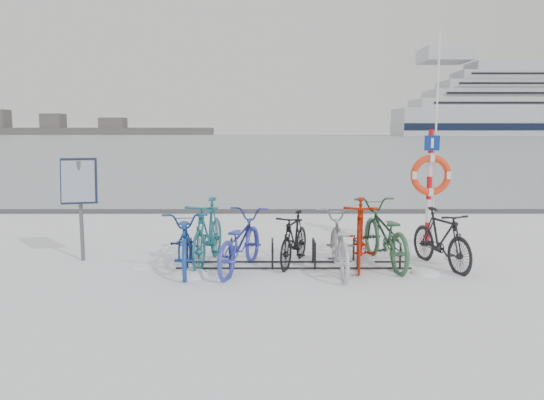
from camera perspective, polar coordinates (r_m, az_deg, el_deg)
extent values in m
plane|color=white|center=(9.26, 2.29, -7.10)|extent=(900.00, 900.00, 0.00)
cube|color=#A4B1B9|center=(163.97, 0.06, 6.72)|extent=(400.00, 298.00, 0.02)
cube|color=#3F3F42|center=(15.04, 1.37, -1.23)|extent=(400.00, 0.25, 0.10)
cylinder|color=black|center=(9.10, -9.11, -6.03)|extent=(0.04, 0.04, 0.44)
cylinder|color=black|center=(9.52, -8.69, -5.42)|extent=(0.04, 0.04, 0.44)
cylinder|color=black|center=(9.26, -8.92, -4.39)|extent=(0.04, 0.44, 0.04)
cylinder|color=black|center=(9.02, -4.56, -6.09)|extent=(0.04, 0.04, 0.44)
cylinder|color=black|center=(9.44, -4.35, -5.46)|extent=(0.04, 0.04, 0.44)
cylinder|color=black|center=(9.18, -4.46, -4.43)|extent=(0.04, 0.44, 0.04)
cylinder|color=black|center=(8.99, 0.05, -6.11)|extent=(0.04, 0.04, 0.44)
cylinder|color=black|center=(9.42, 0.04, -5.48)|extent=(0.04, 0.04, 0.44)
cylinder|color=black|center=(9.15, 0.05, -4.44)|extent=(0.04, 0.44, 0.04)
cylinder|color=black|center=(9.02, 4.65, -6.09)|extent=(0.04, 0.04, 0.44)
cylinder|color=black|center=(9.45, 4.44, -5.46)|extent=(0.04, 0.04, 0.44)
cylinder|color=black|center=(9.18, 4.56, -4.43)|extent=(0.04, 0.44, 0.04)
cylinder|color=black|center=(9.11, 9.20, -6.03)|extent=(0.04, 0.04, 0.44)
cylinder|color=black|center=(9.53, 8.77, -5.41)|extent=(0.04, 0.04, 0.44)
cylinder|color=black|center=(9.27, 9.01, -4.39)|extent=(0.04, 0.44, 0.04)
cylinder|color=black|center=(9.25, 13.63, -5.93)|extent=(0.04, 0.04, 0.44)
cylinder|color=black|center=(9.67, 13.01, -5.33)|extent=(0.04, 0.04, 0.44)
cylinder|color=black|center=(9.41, 13.36, -4.32)|extent=(0.04, 0.44, 0.04)
cylinder|color=black|center=(9.05, 2.35, -7.33)|extent=(4.00, 0.03, 0.03)
cylinder|color=black|center=(9.47, 2.24, -6.65)|extent=(4.00, 0.03, 0.03)
cylinder|color=#595B5E|center=(10.07, -19.86, -1.16)|extent=(0.07, 0.07, 1.79)
cube|color=black|center=(9.97, -20.06, 1.93)|extent=(0.65, 0.36, 0.81)
cube|color=#8C99AD|center=(9.94, -20.14, 1.91)|extent=(0.58, 0.29, 0.72)
cylinder|color=red|center=(11.34, 16.37, -3.47)|extent=(0.11, 0.11, 0.47)
cylinder|color=silver|center=(11.26, 16.46, -1.12)|extent=(0.11, 0.11, 0.47)
cylinder|color=red|center=(11.21, 16.55, 1.26)|extent=(0.11, 0.11, 0.47)
cylinder|color=silver|center=(11.17, 16.64, 3.66)|extent=(0.11, 0.11, 0.47)
cylinder|color=red|center=(11.15, 16.73, 6.07)|extent=(0.11, 0.11, 0.47)
torus|color=red|center=(11.10, 16.73, 2.58)|extent=(0.82, 0.14, 0.82)
cube|color=navy|center=(11.07, 16.84, 5.89)|extent=(0.30, 0.03, 0.30)
cylinder|color=silver|center=(11.23, 17.18, 6.17)|extent=(0.04, 0.04, 4.28)
cube|color=black|center=(248.55, 26.83, 7.01)|extent=(124.27, 0.30, 2.66)
cube|color=silver|center=(222.83, 18.09, 14.58)|extent=(17.75, 17.75, 5.33)
cube|color=#474747|center=(294.36, -24.23, 6.76)|extent=(180.00, 12.00, 3.50)
cube|color=#474747|center=(283.51, -18.68, 7.68)|extent=(20.00, 10.00, 6.00)
imported|color=#153D94|center=(9.09, -9.26, -4.00)|extent=(1.02, 2.14, 1.08)
imported|color=#1A5E69|center=(9.36, -6.92, -3.28)|extent=(0.82, 2.03, 1.18)
imported|color=#333EB2|center=(8.93, -3.53, -4.26)|extent=(1.20, 2.08, 1.03)
imported|color=black|center=(9.32, 2.39, -3.99)|extent=(0.93, 1.65, 0.96)
imported|color=#ADB0B5|center=(8.88, 7.22, -4.36)|extent=(0.69, 1.98, 1.04)
imported|color=#9F1805|center=(9.36, 9.45, -3.32)|extent=(0.89, 2.04, 1.19)
imported|color=#2C563A|center=(9.52, 11.96, -3.34)|extent=(1.04, 2.26, 1.14)
imported|color=black|center=(9.57, 17.73, -3.79)|extent=(0.95, 1.80, 1.04)
ellipsoid|color=white|center=(10.26, 19.12, -6.07)|extent=(0.39, 0.39, 0.14)
ellipsoid|color=white|center=(9.12, 16.16, -7.64)|extent=(0.48, 0.48, 0.17)
ellipsoid|color=white|center=(9.43, -13.93, -7.06)|extent=(0.37, 0.37, 0.13)
ellipsoid|color=white|center=(9.72, 9.61, -6.50)|extent=(0.51, 0.51, 0.18)
ellipsoid|color=white|center=(8.76, -8.81, -8.05)|extent=(0.61, 0.61, 0.21)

